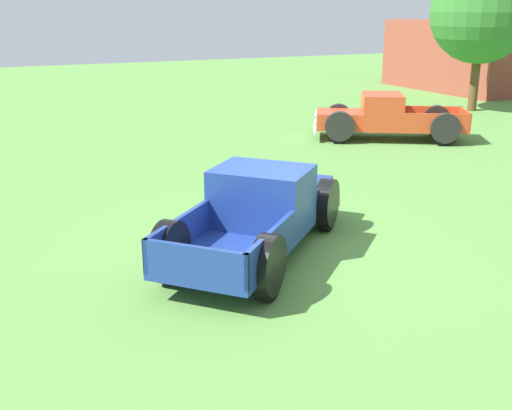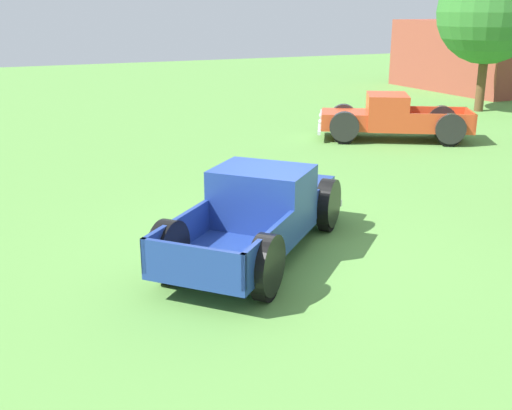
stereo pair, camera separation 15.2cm
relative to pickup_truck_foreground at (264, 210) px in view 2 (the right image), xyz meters
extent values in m
plane|color=#5B9342|center=(0.09, 0.14, -0.71)|extent=(80.00, 80.00, 0.00)
cube|color=navy|center=(-0.88, 0.95, -0.07)|extent=(2.07, 2.07, 0.53)
cube|color=silver|center=(-1.39, 1.49, -0.07)|extent=(1.01, 0.95, 0.45)
sphere|color=silver|center=(-1.81, 1.08, -0.05)|extent=(0.19, 0.19, 0.19)
sphere|color=silver|center=(-0.95, 1.88, -0.05)|extent=(0.19, 0.19, 0.19)
cube|color=navy|center=(0.04, -0.04, 0.22)|extent=(2.04, 2.02, 1.11)
cube|color=#8C9EA8|center=(-0.36, 0.39, 0.46)|extent=(1.05, 0.98, 0.49)
cube|color=navy|center=(1.16, -1.25, -0.29)|extent=(2.57, 2.59, 0.10)
cube|color=navy|center=(0.60, -1.77, 0.02)|extent=(1.44, 1.54, 0.53)
cube|color=navy|center=(1.73, -0.72, 0.02)|extent=(1.44, 1.54, 0.53)
cube|color=navy|center=(1.83, -1.96, 0.02)|extent=(1.24, 1.16, 0.53)
cylinder|color=black|center=(-1.48, 0.39, -0.34)|extent=(0.66, 0.68, 0.74)
cylinder|color=#B7B7BC|center=(-1.49, 0.39, -0.34)|extent=(0.37, 0.37, 0.29)
cylinder|color=black|center=(-1.48, 0.39, -0.15)|extent=(0.83, 0.87, 0.93)
cylinder|color=black|center=(-0.29, 1.50, -0.34)|extent=(0.66, 0.68, 0.74)
cylinder|color=#B7B7BC|center=(-0.28, 1.51, -0.34)|extent=(0.37, 0.37, 0.29)
cylinder|color=black|center=(-0.29, 1.50, -0.15)|extent=(0.83, 0.87, 0.93)
cylinder|color=black|center=(0.73, -1.98, -0.34)|extent=(0.66, 0.68, 0.74)
cylinder|color=#B7B7BC|center=(0.73, -1.99, -0.34)|extent=(0.37, 0.37, 0.29)
cylinder|color=black|center=(0.73, -1.98, -0.15)|extent=(0.83, 0.87, 0.93)
cylinder|color=black|center=(1.92, -0.87, -0.34)|extent=(0.66, 0.68, 0.74)
cylinder|color=#B7B7BC|center=(1.93, -0.86, -0.34)|extent=(0.37, 0.37, 0.29)
cylinder|color=black|center=(1.92, -0.87, -0.15)|extent=(0.83, 0.87, 0.93)
cube|color=silver|center=(-1.42, 1.52, -0.38)|extent=(1.36, 1.27, 0.12)
cube|color=#D14723|center=(-7.68, 6.57, -0.07)|extent=(2.01, 2.01, 0.53)
cube|color=silver|center=(-8.07, 5.93, -0.07)|extent=(1.16, 0.74, 0.45)
sphere|color=silver|center=(-7.56, 5.64, -0.05)|extent=(0.19, 0.19, 0.19)
sphere|color=silver|center=(-8.56, 6.25, -0.05)|extent=(0.19, 0.19, 0.19)
cube|color=#D14723|center=(-6.98, 7.72, 0.22)|extent=(2.04, 1.92, 1.11)
cube|color=#8C9EA8|center=(-7.28, 7.22, 0.46)|extent=(1.21, 0.76, 0.49)
cube|color=#D14723|center=(-6.12, 9.13, -0.29)|extent=(2.44, 2.58, 0.10)
cube|color=#D14723|center=(-5.46, 8.73, 0.02)|extent=(1.12, 1.78, 0.53)
cube|color=#D14723|center=(-6.78, 9.53, 0.02)|extent=(1.12, 1.78, 0.53)
cube|color=#D14723|center=(-5.61, 9.96, 0.02)|extent=(1.42, 0.91, 0.53)
cylinder|color=black|center=(-6.99, 6.14, -0.34)|extent=(0.56, 0.74, 0.74)
cylinder|color=#B7B7BC|center=(-6.98, 6.14, -0.34)|extent=(0.35, 0.37, 0.29)
cylinder|color=black|center=(-6.99, 6.14, -0.15)|extent=(0.72, 0.93, 0.93)
cylinder|color=black|center=(-8.38, 6.99, -0.34)|extent=(0.56, 0.74, 0.74)
cylinder|color=#B7B7BC|center=(-8.38, 7.00, -0.34)|extent=(0.35, 0.37, 0.29)
cylinder|color=black|center=(-8.38, 6.99, -0.15)|extent=(0.72, 0.93, 0.93)
cylinder|color=black|center=(-5.30, 8.91, -0.34)|extent=(0.56, 0.74, 0.74)
cylinder|color=#B7B7BC|center=(-5.29, 8.91, -0.34)|extent=(0.35, 0.37, 0.29)
cylinder|color=black|center=(-5.30, 8.91, -0.15)|extent=(0.72, 0.93, 0.93)
cylinder|color=black|center=(-6.69, 9.76, -0.34)|extent=(0.56, 0.74, 0.74)
cylinder|color=#B7B7BC|center=(-6.70, 9.76, -0.34)|extent=(0.35, 0.37, 0.29)
cylinder|color=black|center=(-6.69, 9.76, -0.15)|extent=(0.72, 0.93, 0.93)
cube|color=silver|center=(-8.09, 5.90, -0.38)|extent=(1.56, 1.00, 0.12)
cylinder|color=brown|center=(-10.23, 14.81, 0.50)|extent=(0.36, 0.36, 2.42)
sphere|color=#33752D|center=(-10.23, 14.81, 3.24)|extent=(4.08, 4.08, 4.08)
cube|color=brown|center=(-15.87, 19.45, 1.04)|extent=(7.94, 4.28, 3.50)
camera|label=1|loc=(9.38, -4.65, 3.41)|focal=43.78mm
camera|label=2|loc=(9.45, -4.52, 3.41)|focal=43.78mm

